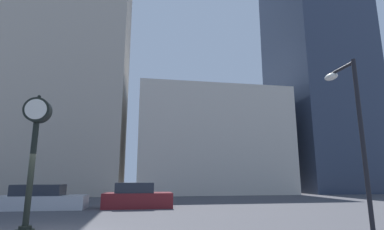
{
  "coord_description": "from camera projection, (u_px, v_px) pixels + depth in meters",
  "views": [
    {
      "loc": [
        3.05,
        -10.26,
        1.74
      ],
      "look_at": [
        6.75,
        10.8,
        6.18
      ],
      "focal_mm": 28.0,
      "sensor_mm": 36.0,
      "label": 1
    }
  ],
  "objects": [
    {
      "name": "building_glass_modern",
      "position": [
        315.0,
        64.0,
        39.89
      ],
      "size": [
        9.75,
        12.0,
        33.0
      ],
      "color": "#2D384C",
      "rests_on": "ground_plane"
    },
    {
      "name": "building_storefront_row",
      "position": [
        208.0,
        144.0,
        35.17
      ],
      "size": [
        16.14,
        12.0,
        11.21
      ],
      "color": "beige",
      "rests_on": "ground_plane"
    },
    {
      "name": "car_maroon",
      "position": [
        137.0,
        197.0,
        17.33
      ],
      "size": [
        3.96,
        1.83,
        1.43
      ],
      "rotation": [
        0.0,
        0.0,
        -0.01
      ],
      "color": "maroon",
      "rests_on": "ground_plane"
    },
    {
      "name": "street_lamp_right",
      "position": [
        351.0,
        115.0,
        9.91
      ],
      "size": [
        0.36,
        1.57,
        5.55
      ],
      "color": "black",
      "rests_on": "ground_plane"
    },
    {
      "name": "street_clock",
      "position": [
        35.0,
        139.0,
        10.08
      ],
      "size": [
        0.85,
        0.58,
        4.54
      ],
      "color": "black",
      "rests_on": "ground_plane"
    },
    {
      "name": "car_silver",
      "position": [
        41.0,
        199.0,
        16.45
      ],
      "size": [
        4.68,
        1.86,
        1.34
      ],
      "rotation": [
        0.0,
        0.0,
        -0.03
      ],
      "color": "#BCBCC1",
      "rests_on": "ground_plane"
    },
    {
      "name": "building_tall_tower",
      "position": [
        59.0,
        51.0,
        34.31
      ],
      "size": [
        15.36,
        12.0,
        31.75
      ],
      "color": "#ADA393",
      "rests_on": "ground_plane"
    }
  ]
}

